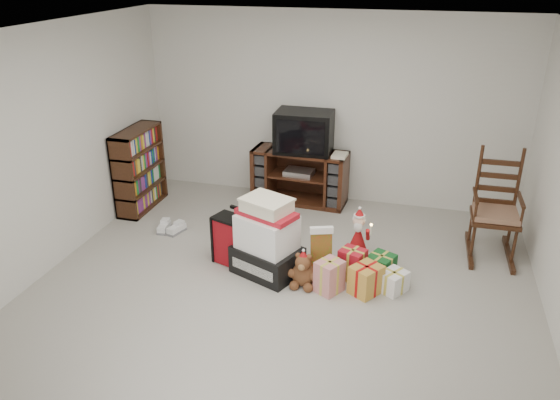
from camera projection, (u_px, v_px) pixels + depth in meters
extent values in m
cube|color=#ADA99E|center=(280.00, 293.00, 5.46)|extent=(5.00, 5.00, 0.01)
cube|color=white|center=(280.00, 34.00, 4.44)|extent=(5.00, 5.00, 0.01)
cube|color=silver|center=(331.00, 109.00, 7.15)|extent=(5.00, 0.01, 2.50)
cube|color=silver|center=(149.00, 352.00, 2.74)|extent=(5.00, 0.01, 2.50)
cube|color=silver|center=(44.00, 153.00, 5.55)|extent=(0.01, 5.00, 2.50)
cube|color=#441F13|center=(300.00, 176.00, 7.37)|extent=(1.29, 0.53, 0.72)
cube|color=#ACACAF|center=(299.00, 172.00, 7.32)|extent=(0.40, 0.29, 0.07)
cube|color=#3D2110|center=(139.00, 169.00, 7.12)|extent=(0.29, 0.88, 1.08)
cube|color=#3D2110|center=(495.00, 218.00, 5.98)|extent=(0.51, 0.49, 0.05)
cube|color=#9A6E54|center=(496.00, 213.00, 5.96)|extent=(0.47, 0.45, 0.06)
cube|color=#3D2110|center=(499.00, 176.00, 6.01)|extent=(0.42, 0.06, 0.77)
cube|color=#3D2110|center=(489.00, 252.00, 6.15)|extent=(0.51, 0.84, 0.06)
cube|color=black|center=(267.00, 260.00, 5.75)|extent=(0.80, 0.70, 0.30)
cube|color=white|center=(267.00, 232.00, 5.62)|extent=(0.68, 0.61, 0.37)
cube|color=#AD1321|center=(267.00, 213.00, 5.53)|extent=(0.68, 0.53, 0.05)
cube|color=beige|center=(267.00, 206.00, 5.49)|extent=(0.55, 0.49, 0.12)
cube|color=maroon|center=(234.00, 241.00, 5.86)|extent=(0.47, 0.35, 0.56)
cube|color=black|center=(236.00, 208.00, 5.81)|extent=(0.22, 0.10, 0.03)
ellipsoid|color=brown|center=(304.00, 274.00, 5.54)|extent=(0.25, 0.21, 0.26)
sphere|color=brown|center=(303.00, 263.00, 5.45)|extent=(0.16, 0.16, 0.16)
cone|color=#A11114|center=(358.00, 241.00, 6.04)|extent=(0.28, 0.28, 0.40)
sphere|color=beige|center=(359.00, 221.00, 5.94)|extent=(0.13, 0.13, 0.13)
cone|color=#A11114|center=(360.00, 212.00, 5.89)|extent=(0.12, 0.12, 0.10)
cylinder|color=silver|center=(371.00, 230.00, 5.82)|extent=(0.02, 0.02, 0.12)
cone|color=#A11114|center=(263.00, 226.00, 6.38)|extent=(0.27, 0.27, 0.39)
sphere|color=beige|center=(263.00, 207.00, 6.29)|extent=(0.13, 0.13, 0.13)
cone|color=#A11114|center=(263.00, 199.00, 6.24)|extent=(0.12, 0.12, 0.10)
cylinder|color=silver|center=(272.00, 215.00, 6.17)|extent=(0.02, 0.02, 0.12)
cube|color=white|center=(164.00, 227.00, 6.67)|extent=(0.15, 0.27, 0.09)
cube|color=white|center=(177.00, 229.00, 6.63)|extent=(0.18, 0.28, 0.09)
cube|color=#AD1321|center=(351.00, 271.00, 5.58)|extent=(0.26, 0.26, 0.26)
cube|color=#196425|center=(374.00, 262.00, 5.76)|extent=(0.26, 0.26, 0.26)
cube|color=gold|center=(374.00, 282.00, 5.39)|extent=(0.26, 0.26, 0.26)
cube|color=silver|center=(341.00, 289.00, 5.29)|extent=(0.26, 0.26, 0.26)
cube|color=white|center=(396.00, 275.00, 5.52)|extent=(0.26, 0.26, 0.26)
cube|color=black|center=(304.00, 131.00, 7.11)|extent=(0.75, 0.54, 0.54)
cube|color=black|center=(299.00, 137.00, 6.88)|extent=(0.62, 0.04, 0.43)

